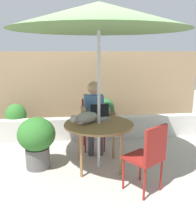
{
  "coord_description": "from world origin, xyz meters",
  "views": [
    {
      "loc": [
        -0.43,
        -3.46,
        1.77
      ],
      "look_at": [
        0.0,
        0.1,
        0.86
      ],
      "focal_mm": 39.24,
      "sensor_mm": 36.0,
      "label": 1
    }
  ],
  "objects_px": {
    "potted_plant_corner": "(37,139)",
    "potted_plant_near_fence": "(105,112)",
    "person_seated": "(94,113)",
    "chair_empty": "(149,153)",
    "laptop": "(100,114)",
    "patio_table": "(99,127)",
    "chair_occupied": "(93,119)",
    "patio_umbrella": "(99,16)",
    "potted_plant_by_chair": "(16,118)",
    "cat": "(85,118)"
  },
  "relations": [
    {
      "from": "patio_umbrella",
      "to": "potted_plant_corner",
      "type": "height_order",
      "value": "patio_umbrella"
    },
    {
      "from": "patio_umbrella",
      "to": "laptop",
      "type": "relative_size",
      "value": 8.15
    },
    {
      "from": "chair_occupied",
      "to": "cat",
      "type": "distance_m",
      "value": 0.87
    },
    {
      "from": "potted_plant_near_fence",
      "to": "potted_plant_by_chair",
      "type": "xyz_separation_m",
      "value": [
        -1.88,
        -0.29,
        -0.0
      ]
    },
    {
      "from": "chair_occupied",
      "to": "laptop",
      "type": "relative_size",
      "value": 3.01
    },
    {
      "from": "chair_occupied",
      "to": "chair_empty",
      "type": "relative_size",
      "value": 1.0
    },
    {
      "from": "patio_umbrella",
      "to": "potted_plant_near_fence",
      "type": "height_order",
      "value": "patio_umbrella"
    },
    {
      "from": "potted_plant_corner",
      "to": "potted_plant_near_fence",
      "type": "bearing_deg",
      "value": 52.92
    },
    {
      "from": "chair_empty",
      "to": "laptop",
      "type": "xyz_separation_m",
      "value": [
        -0.47,
        1.06,
        0.23
      ]
    },
    {
      "from": "patio_umbrella",
      "to": "potted_plant_corner",
      "type": "relative_size",
      "value": 3.06
    },
    {
      "from": "potted_plant_corner",
      "to": "patio_table",
      "type": "bearing_deg",
      "value": -5.93
    },
    {
      "from": "chair_occupied",
      "to": "person_seated",
      "type": "xyz_separation_m",
      "value": [
        0.0,
        -0.16,
        0.17
      ]
    },
    {
      "from": "cat",
      "to": "person_seated",
      "type": "bearing_deg",
      "value": 72.48
    },
    {
      "from": "person_seated",
      "to": "potted_plant_near_fence",
      "type": "xyz_separation_m",
      "value": [
        0.36,
        1.14,
        -0.29
      ]
    },
    {
      "from": "chair_empty",
      "to": "potted_plant_by_chair",
      "type": "xyz_separation_m",
      "value": [
        -2.04,
        2.29,
        -0.12
      ]
    },
    {
      "from": "potted_plant_by_chair",
      "to": "laptop",
      "type": "bearing_deg",
      "value": -38.1
    },
    {
      "from": "chair_empty",
      "to": "potted_plant_corner",
      "type": "distance_m",
      "value": 1.7
    },
    {
      "from": "potted_plant_corner",
      "to": "patio_umbrella",
      "type": "bearing_deg",
      "value": -5.93
    },
    {
      "from": "chair_empty",
      "to": "potted_plant_by_chair",
      "type": "distance_m",
      "value": 3.06
    },
    {
      "from": "patio_umbrella",
      "to": "potted_plant_by_chair",
      "type": "distance_m",
      "value": 2.8
    },
    {
      "from": "patio_umbrella",
      "to": "chair_empty",
      "type": "height_order",
      "value": "patio_umbrella"
    },
    {
      "from": "person_seated",
      "to": "laptop",
      "type": "height_order",
      "value": "person_seated"
    },
    {
      "from": "chair_empty",
      "to": "patio_table",
      "type": "bearing_deg",
      "value": 124.09
    },
    {
      "from": "laptop",
      "to": "potted_plant_by_chair",
      "type": "height_order",
      "value": "laptop"
    },
    {
      "from": "patio_umbrella",
      "to": "potted_plant_corner",
      "type": "bearing_deg",
      "value": 174.07
    },
    {
      "from": "potted_plant_by_chair",
      "to": "person_seated",
      "type": "bearing_deg",
      "value": -29.25
    },
    {
      "from": "laptop",
      "to": "chair_occupied",
      "type": "bearing_deg",
      "value": 95.72
    },
    {
      "from": "chair_occupied",
      "to": "cat",
      "type": "bearing_deg",
      "value": -104.24
    },
    {
      "from": "cat",
      "to": "laptop",
      "type": "bearing_deg",
      "value": 45.88
    },
    {
      "from": "person_seated",
      "to": "potted_plant_corner",
      "type": "relative_size",
      "value": 1.56
    },
    {
      "from": "potted_plant_near_fence",
      "to": "patio_umbrella",
      "type": "bearing_deg",
      "value": -101.3
    },
    {
      "from": "cat",
      "to": "potted_plant_corner",
      "type": "height_order",
      "value": "cat"
    },
    {
      "from": "chair_occupied",
      "to": "potted_plant_near_fence",
      "type": "distance_m",
      "value": 1.06
    },
    {
      "from": "patio_umbrella",
      "to": "potted_plant_by_chair",
      "type": "height_order",
      "value": "patio_umbrella"
    },
    {
      "from": "person_seated",
      "to": "potted_plant_by_chair",
      "type": "relative_size",
      "value": 1.74
    },
    {
      "from": "cat",
      "to": "potted_plant_corner",
      "type": "xyz_separation_m",
      "value": [
        -0.73,
        0.08,
        -0.33
      ]
    },
    {
      "from": "chair_empty",
      "to": "cat",
      "type": "xyz_separation_m",
      "value": [
        -0.73,
        0.79,
        0.26
      ]
    },
    {
      "from": "person_seated",
      "to": "chair_occupied",
      "type": "bearing_deg",
      "value": 90.0
    },
    {
      "from": "chair_empty",
      "to": "cat",
      "type": "height_order",
      "value": "chair_empty"
    },
    {
      "from": "potted_plant_by_chair",
      "to": "patio_umbrella",
      "type": "bearing_deg",
      "value": -45.0
    },
    {
      "from": "person_seated",
      "to": "cat",
      "type": "relative_size",
      "value": 2.14
    },
    {
      "from": "patio_umbrella",
      "to": "chair_occupied",
      "type": "xyz_separation_m",
      "value": [
        0.0,
        0.82,
        -1.67
      ]
    },
    {
      "from": "patio_table",
      "to": "chair_empty",
      "type": "distance_m",
      "value": 0.94
    },
    {
      "from": "patio_table",
      "to": "patio_umbrella",
      "type": "xyz_separation_m",
      "value": [
        0.0,
        0.0,
        1.56
      ]
    },
    {
      "from": "cat",
      "to": "chair_empty",
      "type": "bearing_deg",
      "value": -47.38
    },
    {
      "from": "patio_umbrella",
      "to": "potted_plant_near_fence",
      "type": "distance_m",
      "value": 2.57
    },
    {
      "from": "chair_occupied",
      "to": "chair_empty",
      "type": "bearing_deg",
      "value": -71.87
    },
    {
      "from": "chair_empty",
      "to": "potted_plant_corner",
      "type": "bearing_deg",
      "value": 149.14
    },
    {
      "from": "patio_table",
      "to": "chair_occupied",
      "type": "xyz_separation_m",
      "value": [
        0.0,
        0.82,
        -0.12
      ]
    },
    {
      "from": "potted_plant_by_chair",
      "to": "potted_plant_corner",
      "type": "bearing_deg",
      "value": -67.69
    }
  ]
}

